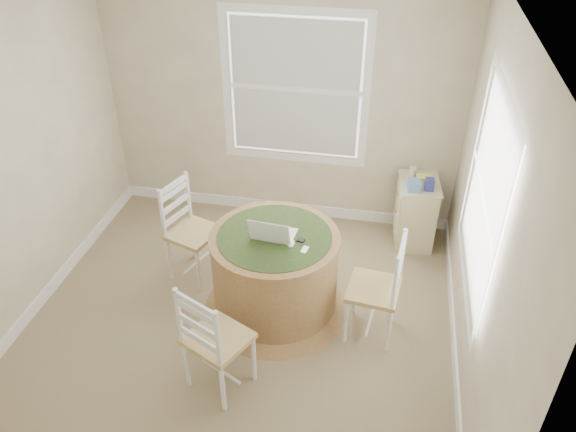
% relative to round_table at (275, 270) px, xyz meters
% --- Properties ---
extents(room, '(3.64, 3.64, 2.64)m').
position_rel_round_table_xyz_m(room, '(-0.10, -0.11, 0.88)').
color(room, '#92835D').
rests_on(room, ground).
extents(round_table, '(1.26, 1.26, 0.78)m').
position_rel_round_table_xyz_m(round_table, '(0.00, 0.00, 0.00)').
color(round_table, '#A17748').
rests_on(round_table, ground).
extents(chair_left, '(0.51, 0.53, 0.95)m').
position_rel_round_table_xyz_m(chair_left, '(-0.83, 0.32, 0.05)').
color(chair_left, white).
rests_on(chair_left, ground).
extents(chair_near, '(0.55, 0.54, 0.95)m').
position_rel_round_table_xyz_m(chair_near, '(-0.23, -0.90, 0.05)').
color(chair_near, white).
rests_on(chair_near, ground).
extents(chair_right, '(0.44, 0.46, 0.95)m').
position_rel_round_table_xyz_m(chair_right, '(0.84, -0.14, 0.05)').
color(chair_right, white).
rests_on(chair_right, ground).
extents(laptop, '(0.36, 0.32, 0.24)m').
position_rel_round_table_xyz_m(laptop, '(-0.01, -0.01, 0.38)').
color(laptop, white).
rests_on(laptop, round_table).
extents(mouse, '(0.08, 0.11, 0.03)m').
position_rel_round_table_xyz_m(mouse, '(0.15, -0.08, 0.36)').
color(mouse, white).
rests_on(mouse, round_table).
extents(phone, '(0.06, 0.10, 0.02)m').
position_rel_round_table_xyz_m(phone, '(0.27, -0.13, 0.35)').
color(phone, '#B7BABF').
rests_on(phone, round_table).
extents(keys, '(0.07, 0.06, 0.02)m').
position_rel_round_table_xyz_m(keys, '(0.22, -0.02, 0.36)').
color(keys, black).
rests_on(keys, round_table).
extents(corner_chest, '(0.43, 0.56, 0.69)m').
position_rel_round_table_xyz_m(corner_chest, '(1.17, 1.25, -0.08)').
color(corner_chest, beige).
rests_on(corner_chest, ground).
extents(tissue_box, '(0.13, 0.13, 0.10)m').
position_rel_round_table_xyz_m(tissue_box, '(1.12, 1.12, 0.32)').
color(tissue_box, '#577FC6').
rests_on(tissue_box, corner_chest).
extents(box_yellow, '(0.16, 0.11, 0.06)m').
position_rel_round_table_xyz_m(box_yellow, '(1.20, 1.28, 0.30)').
color(box_yellow, '#DAF255').
rests_on(box_yellow, corner_chest).
extents(box_blue, '(0.09, 0.09, 0.12)m').
position_rel_round_table_xyz_m(box_blue, '(1.25, 1.15, 0.33)').
color(box_blue, navy).
rests_on(box_blue, corner_chest).
extents(cup_cream, '(0.07, 0.07, 0.09)m').
position_rel_round_table_xyz_m(cup_cream, '(1.10, 1.37, 0.31)').
color(cup_cream, beige).
rests_on(cup_cream, corner_chest).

